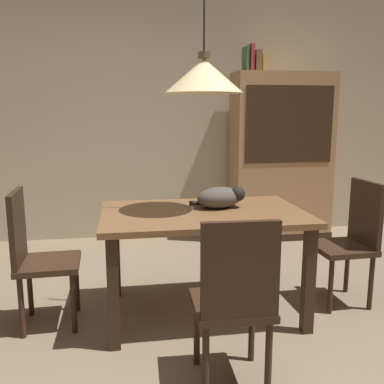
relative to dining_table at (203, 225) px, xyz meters
The scene contains 13 objects.
ground 0.86m from the dining_table, 97.80° to the right, with size 10.00×10.00×0.00m, color #847056.
back_wall 2.24m from the dining_table, 92.12° to the left, with size 6.40×0.10×2.90m, color beige.
dining_table is the anchor object (origin of this frame).
chair_right_side 1.14m from the dining_table, ahead, with size 0.41×0.41×0.93m.
chair_left_side 1.14m from the dining_table, behind, with size 0.42×0.42×0.93m.
chair_near_front 0.89m from the dining_table, 90.17° to the right, with size 0.41×0.41×0.93m.
cat_sleeping 0.25m from the dining_table, 32.02° to the left, with size 0.40×0.31×0.16m.
pendant_lamp 1.01m from the dining_table, ahead, with size 0.52×0.52×1.30m.
hutch_bookcase 2.15m from the dining_table, 55.11° to the left, with size 1.12×0.45×1.85m.
book_green_slim 2.34m from the dining_table, 65.84° to the left, with size 0.03×0.20×0.26m, color #427A4C.
book_red_tall 2.36m from the dining_table, 64.53° to the left, with size 0.04×0.22×0.28m, color #B73833.
book_brown_thick 2.37m from the dining_table, 62.77° to the left, with size 0.06×0.24×0.22m, color brown.
book_yellow_short 2.39m from the dining_table, 61.02° to the left, with size 0.04×0.20×0.18m, color gold.
Camera 1 is at (-0.46, -2.27, 1.43)m, focal length 39.99 mm.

